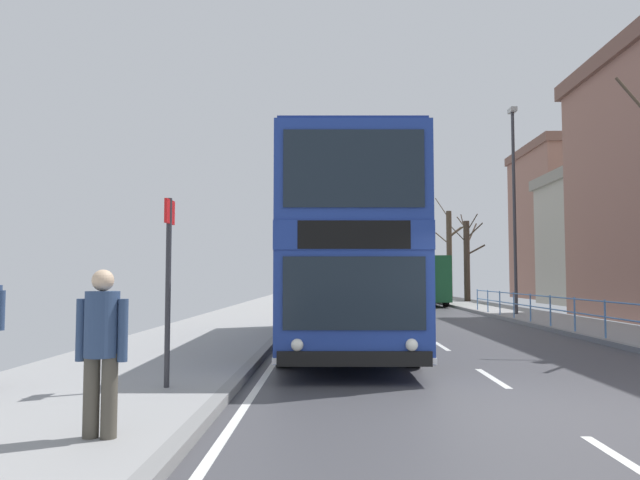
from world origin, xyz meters
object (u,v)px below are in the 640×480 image
Objects in this scene: background_bus_far_lane at (419,279)px; bus_stop_sign_near at (168,271)px; double_decker_bus_main at (342,254)px; background_building_02 at (579,222)px; bare_tree_far_00 at (467,259)px; pedestrian_companion at (102,343)px; bare_tree_far_02 at (449,253)px; street_lamp_far_side at (514,196)px.

background_bus_far_lane is 31.01m from bus_stop_sign_near.
background_building_02 is at bearing 59.56° from double_decker_bus_main.
bus_stop_sign_near is 0.46× the size of bare_tree_far_00.
double_decker_bus_main is 1.77× the size of bare_tree_far_00.
bare_tree_far_00 is (11.55, 31.62, 1.16)m from bus_stop_sign_near.
bus_stop_sign_near is at bearing -119.48° from background_building_02.
bare_tree_far_00 is at bearing -143.18° from background_building_02.
pedestrian_companion is 43.07m from bare_tree_far_02.
bare_tree_far_00 reaches higher than background_bus_far_lane.
background_bus_far_lane is 4.13m from bare_tree_far_00.
street_lamp_far_side is (2.49, -12.26, 3.72)m from background_bus_far_lane.
background_bus_far_lane is 9.67m from bare_tree_far_02.
street_lamp_far_side is 0.74× the size of background_building_02.
bare_tree_far_02 reaches higher than pedestrian_companion.
background_building_02 is at bearing 34.28° from background_bus_far_lane.
street_lamp_far_side reaches higher than bare_tree_far_02.
bare_tree_far_00 reaches higher than pedestrian_companion.
street_lamp_far_side is 14.16m from bare_tree_far_00.
pedestrian_companion is (-2.58, -8.79, -1.23)m from double_decker_bus_main.
street_lamp_far_side is at bearing -94.24° from bare_tree_far_00.
street_lamp_far_side is at bearing 59.28° from bus_stop_sign_near.
street_lamp_far_side is (7.85, 11.64, 3.04)m from double_decker_bus_main.
pedestrian_companion is at bearing -106.36° from double_decker_bus_main.
double_decker_bus_main is at bearing -109.16° from bare_tree_far_00.
bus_stop_sign_near is 45.97m from background_building_02.
bare_tree_far_02 is (11.66, 41.38, 2.58)m from pedestrian_companion.
bare_tree_far_00 is at bearing 70.84° from double_decker_bus_main.
pedestrian_companion is 23.33m from street_lamp_far_side.
background_building_02 is (10.77, 1.18, 2.60)m from bare_tree_far_02.
street_lamp_far_side is 1.53× the size of bare_tree_far_00.
bus_stop_sign_near is (-8.03, -29.96, 0.20)m from background_bus_far_lane.
street_lamp_far_side is (10.43, 20.43, 4.28)m from pedestrian_companion.
street_lamp_far_side is 21.06m from bare_tree_far_02.
pedestrian_companion is 0.28× the size of bare_tree_far_00.
bare_tree_far_02 is (11.75, 38.65, 1.82)m from bus_stop_sign_near.
bare_tree_far_02 reaches higher than background_bus_far_lane.
bare_tree_far_00 is 7.06m from bare_tree_far_02.
bare_tree_far_02 is at bearing 73.10° from bus_stop_sign_near.
background_bus_far_lane reaches higher than pedestrian_companion.
bare_tree_far_00 reaches higher than double_decker_bus_main.
bare_tree_far_02 is at bearing 88.41° from bare_tree_far_00.
street_lamp_far_side is 1.15× the size of bare_tree_far_02.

